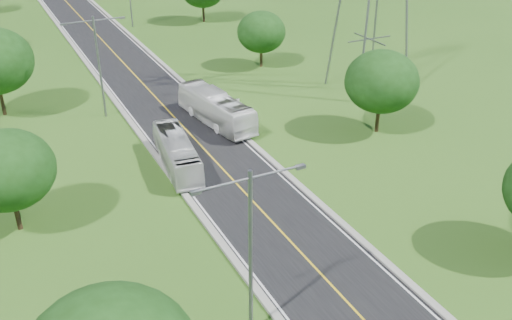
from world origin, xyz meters
The scene contains 12 objects.
ground centered at (0.00, 60.00, 0.00)m, with size 260.00×260.00×0.00m, color #2B5417.
road centered at (0.00, 66.00, 0.03)m, with size 8.00×150.00×0.06m, color black.
curb_left centered at (-4.25, 66.00, 0.11)m, with size 0.50×150.00×0.22m, color gray.
curb_right centered at (4.25, 66.00, 0.11)m, with size 0.50×150.00×0.22m, color gray.
speed_limit_sign centered at (5.20, 37.98, 1.60)m, with size 0.55×0.09×2.40m.
streetlight_near_left centered at (-6.00, 12.00, 5.94)m, with size 5.90×0.25×10.00m.
streetlight_mid_left centered at (-6.00, 45.00, 5.94)m, with size 5.90×0.25×10.00m.
tree_lb centered at (-16.00, 28.00, 4.64)m, with size 6.30×6.30×7.33m.
tree_rb centered at (16.00, 30.00, 4.95)m, with size 6.72×6.72×7.82m.
tree_rc centered at (15.00, 52.00, 4.33)m, with size 5.88×5.88×6.84m.
bus_outbound centered at (3.20, 38.42, 1.58)m, with size 2.55×10.91×3.04m, color white.
bus_inbound centered at (-3.18, 31.62, 1.39)m, with size 2.23×9.55×2.66m, color silver.
Camera 1 is at (-16.02, -8.66, 22.60)m, focal length 40.00 mm.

